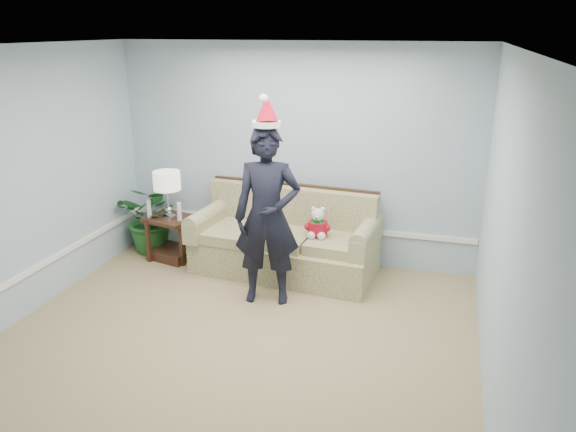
# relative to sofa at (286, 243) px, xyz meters

# --- Properties ---
(room_shell) EXTENTS (4.54, 5.04, 2.74)m
(room_shell) POSITION_rel_sofa_xyz_m (-0.01, -2.05, 0.99)
(room_shell) COLOR tan
(room_shell) RESTS_ON ground
(wainscot_trim) EXTENTS (4.49, 4.99, 0.06)m
(wainscot_trim) POSITION_rel_sofa_xyz_m (-1.18, -0.87, 0.09)
(wainscot_trim) COLOR white
(wainscot_trim) RESTS_ON room_shell
(sofa) EXTENTS (2.24, 1.11, 1.01)m
(sofa) POSITION_rel_sofa_xyz_m (0.00, 0.00, 0.00)
(sofa) COLOR #525B2B
(sofa) RESTS_ON room_shell
(side_table) EXTENTS (0.68, 0.61, 0.56)m
(side_table) POSITION_rel_sofa_xyz_m (-1.51, -0.04, -0.14)
(side_table) COLOR #3B1D15
(side_table) RESTS_ON room_shell
(table_lamp) EXTENTS (0.34, 0.34, 0.60)m
(table_lamp) POSITION_rel_sofa_xyz_m (-1.51, -0.07, 0.66)
(table_lamp) COLOR silver
(table_lamp) RESTS_ON side_table
(candle_pair) EXTENTS (0.48, 0.06, 0.23)m
(candle_pair) POSITION_rel_sofa_xyz_m (-1.55, -0.12, 0.31)
(candle_pair) COLOR silver
(candle_pair) RESTS_ON side_table
(houseplant) EXTENTS (0.88, 0.77, 0.93)m
(houseplant) POSITION_rel_sofa_xyz_m (-1.86, 0.12, 0.11)
(houseplant) COLOR #1C5420
(houseplant) RESTS_ON room_shell
(man) EXTENTS (0.78, 0.59, 1.91)m
(man) POSITION_rel_sofa_xyz_m (0.04, -0.79, 0.60)
(man) COLOR black
(man) RESTS_ON room_shell
(santa_hat) EXTENTS (0.37, 0.40, 0.34)m
(santa_hat) POSITION_rel_sofa_xyz_m (0.04, -0.78, 1.69)
(santa_hat) COLOR white
(santa_hat) RESTS_ON man
(teddy_bear) EXTENTS (0.25, 0.27, 0.37)m
(teddy_bear) POSITION_rel_sofa_xyz_m (0.42, -0.12, 0.31)
(teddy_bear) COLOR white
(teddy_bear) RESTS_ON sofa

